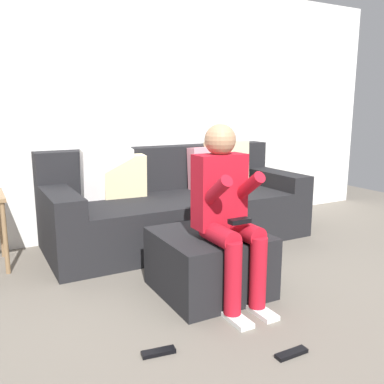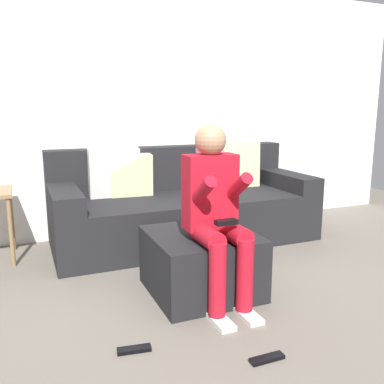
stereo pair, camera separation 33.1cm
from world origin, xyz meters
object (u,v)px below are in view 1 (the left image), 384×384
at_px(couch_sectional, 176,205).
at_px(remote_near_ottoman, 292,353).
at_px(person_seated, 227,207).
at_px(remote_by_storage_bin, 158,352).
at_px(ottoman, 209,262).

xyz_separation_m(couch_sectional, remote_near_ottoman, (-0.34, -2.06, -0.33)).
height_order(couch_sectional, person_seated, person_seated).
bearing_deg(person_seated, remote_by_storage_bin, -151.33).
relative_size(couch_sectional, remote_near_ottoman, 13.10).
bearing_deg(remote_by_storage_bin, couch_sectional, 69.31).
distance_m(ottoman, remote_by_storage_bin, 0.86).
xyz_separation_m(ottoman, person_seated, (0.02, -0.18, 0.44)).
bearing_deg(remote_by_storage_bin, ottoman, 48.81).
bearing_deg(remote_near_ottoman, couch_sectional, 80.54).
bearing_deg(remote_by_storage_bin, person_seated, 36.95).
xyz_separation_m(couch_sectional, person_seated, (-0.30, -1.36, 0.31)).
distance_m(ottoman, remote_near_ottoman, 0.91).
xyz_separation_m(person_seated, remote_near_ottoman, (-0.04, -0.70, -0.64)).
relative_size(remote_near_ottoman, remote_by_storage_bin, 1.04).
xyz_separation_m(ottoman, remote_by_storage_bin, (-0.63, -0.54, -0.20)).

